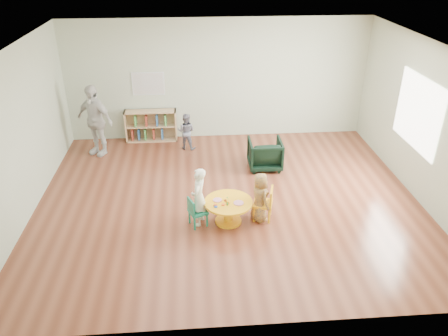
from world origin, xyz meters
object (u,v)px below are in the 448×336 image
object	(u,v)px
activity_table	(228,208)
kid_chair_right	(265,203)
bookshelf	(151,126)
armchair	(265,154)
kid_chair_left	(196,211)
toddler	(186,131)
child_left	(199,197)
child_right	(260,197)
adult_caretaker	(95,120)

from	to	relation	value
activity_table	kid_chair_right	world-z (taller)	kid_chair_right
bookshelf	armchair	distance (m)	2.98
kid_chair_left	armchair	distance (m)	2.50
armchair	toddler	bearing A→B (deg)	-32.75
child_left	toddler	distance (m)	3.03
bookshelf	child_left	bearing A→B (deg)	-73.60
child_right	toddler	size ratio (longest dim) A/B	1.05
bookshelf	child_left	size ratio (longest dim) A/B	1.16
kid_chair_left	bookshelf	xyz separation A→B (m)	(-1.00, 3.64, 0.08)
child_right	toddler	bearing A→B (deg)	1.43
kid_chair_right	child_left	size ratio (longest dim) A/B	0.57
armchair	adult_caretaker	xyz separation A→B (m)	(-3.62, 0.99, 0.48)
kid_chair_left	adult_caretaker	world-z (taller)	adult_caretaker
child_left	child_right	xyz separation A→B (m)	(1.03, 0.03, -0.07)
bookshelf	armchair	size ratio (longest dim) A/B	1.72
child_left	adult_caretaker	size ratio (longest dim) A/B	0.65
activity_table	toddler	size ratio (longest dim) A/B	0.96
activity_table	toddler	xyz separation A→B (m)	(-0.70, 3.02, 0.14)
activity_table	child_right	world-z (taller)	child_right
kid_chair_right	armchair	distance (m)	1.91
activity_table	bookshelf	world-z (taller)	bookshelf
child_right	bookshelf	bearing A→B (deg)	9.35
kid_chair_left	bookshelf	size ratio (longest dim) A/B	0.44
activity_table	armchair	world-z (taller)	armchair
activity_table	armchair	size ratio (longest dim) A/B	1.17
child_left	bookshelf	bearing A→B (deg)	-147.48
armchair	child_left	distance (m)	2.42
activity_table	child_left	world-z (taller)	child_left
adult_caretaker	bookshelf	bearing A→B (deg)	61.35
activity_table	child_right	distance (m)	0.56
adult_caretaker	toddler	bearing A→B (deg)	34.21
armchair	adult_caretaker	world-z (taller)	adult_caretaker
bookshelf	armchair	world-z (taller)	bookshelf
kid_chair_left	toddler	bearing A→B (deg)	160.68
toddler	kid_chair_right	bearing A→B (deg)	131.39
kid_chair_right	toddler	distance (m)	3.26
bookshelf	child_right	xyz separation A→B (m)	(2.08, -3.55, 0.08)
child_left	armchair	bearing A→B (deg)	159.69
armchair	activity_table	bearing A→B (deg)	64.87
kid_chair_left	child_right	size ratio (longest dim) A/B	0.59
child_left	adult_caretaker	xyz separation A→B (m)	(-2.19, 2.93, 0.28)
armchair	child_left	size ratio (longest dim) A/B	0.67
activity_table	armchair	distance (m)	2.15
kid_chair_left	adult_caretaker	bearing A→B (deg)	-166.69
bookshelf	kid_chair_right	bearing A→B (deg)	-58.19
child_left	kid_chair_left	bearing A→B (deg)	-25.00
kid_chair_left	kid_chair_right	size ratio (longest dim) A/B	0.88
adult_caretaker	child_right	bearing A→B (deg)	-10.46
kid_chair_left	toddler	xyz separation A→B (m)	(-0.15, 3.08, 0.14)
child_right	toddler	world-z (taller)	child_right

